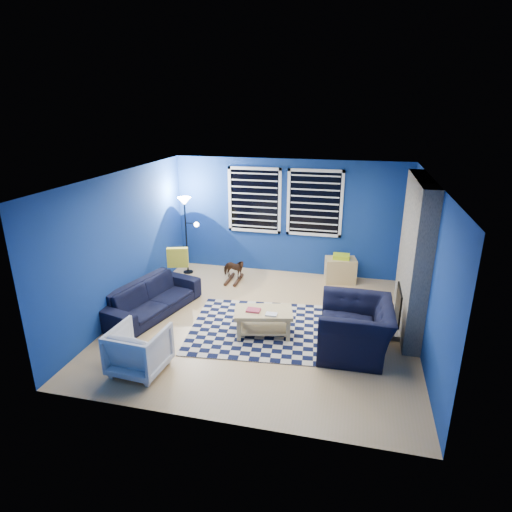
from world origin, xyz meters
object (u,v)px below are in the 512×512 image
at_px(tv, 411,224).
at_px(floor_lamp, 186,212).
at_px(rocking_horse, 234,269).
at_px(cabinet, 340,270).
at_px(armchair_bent, 139,350).
at_px(coffee_table, 263,317).
at_px(sofa, 152,298).
at_px(armchair_big, 355,328).

bearing_deg(tv, floor_lamp, -178.99).
relative_size(rocking_horse, cabinet, 0.73).
relative_size(armchair_bent, coffee_table, 0.73).
distance_m(sofa, armchair_big, 3.59).
bearing_deg(sofa, coffee_table, -83.99).
xyz_separation_m(sofa, armchair_bent, (0.65, -1.68, 0.05)).
height_order(armchair_big, rocking_horse, armchair_big).
height_order(armchair_big, floor_lamp, floor_lamp).
bearing_deg(cabinet, armchair_big, -93.55).
bearing_deg(tv, armchair_big, -109.83).
height_order(tv, coffee_table, tv).
relative_size(armchair_bent, rocking_horse, 1.47).
distance_m(tv, armchair_bent, 5.47).
distance_m(tv, cabinet, 1.70).
bearing_deg(floor_lamp, armchair_big, -33.87).
xyz_separation_m(sofa, cabinet, (3.21, 2.25, -0.02)).
xyz_separation_m(armchair_big, rocking_horse, (-2.54, 2.22, -0.11)).
distance_m(rocking_horse, cabinet, 2.25).
xyz_separation_m(armchair_bent, floor_lamp, (-0.75, 3.67, 1.06)).
bearing_deg(armchair_big, armchair_bent, -68.45).
relative_size(sofa, rocking_horse, 3.93).
height_order(cabinet, floor_lamp, floor_lamp).
bearing_deg(cabinet, armchair_bent, -133.98).
xyz_separation_m(tv, armchair_bent, (-3.83, -3.75, -1.06)).
relative_size(armchair_big, coffee_table, 1.19).
relative_size(armchair_big, armchair_bent, 1.64).
bearing_deg(coffee_table, sofa, 171.57).
bearing_deg(sofa, armchair_bent, -144.49).
xyz_separation_m(armchair_bent, cabinet, (2.56, 3.93, -0.06)).
bearing_deg(sofa, tv, -50.62).
bearing_deg(sofa, cabinet, -40.48).
height_order(armchair_big, coffee_table, armchair_big).
relative_size(sofa, armchair_bent, 2.68).
distance_m(sofa, coffee_table, 2.14).
height_order(coffee_table, floor_lamp, floor_lamp).
xyz_separation_m(rocking_horse, floor_lamp, (-1.12, 0.24, 1.11)).
xyz_separation_m(rocking_horse, coffee_table, (1.10, -2.07, 0.04)).
bearing_deg(rocking_horse, armchair_bent, -179.05).
xyz_separation_m(tv, coffee_table, (-2.36, -2.39, -1.08)).
distance_m(armchair_big, cabinet, 2.74).
bearing_deg(rocking_horse, floor_lamp, 84.89).
height_order(sofa, floor_lamp, floor_lamp).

